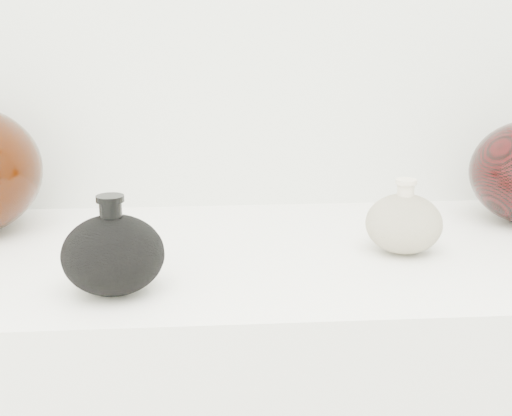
{
  "coord_description": "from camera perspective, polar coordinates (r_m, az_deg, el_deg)",
  "views": [
    {
      "loc": [
        -0.11,
        -0.02,
        1.23
      ],
      "look_at": [
        -0.04,
        0.92,
        0.97
      ],
      "focal_mm": 50.0,
      "sensor_mm": 36.0,
      "label": 1
    }
  ],
  "objects": [
    {
      "name": "black_gourd_vase",
      "position": [
        0.87,
        -11.36,
        -3.62
      ],
      "size": [
        0.15,
        0.15,
        0.12
      ],
      "color": "black",
      "rests_on": "display_counter"
    },
    {
      "name": "cream_gourd_vase",
      "position": [
        1.03,
        11.74,
        -1.18
      ],
      "size": [
        0.11,
        0.11,
        0.11
      ],
      "color": "beige",
      "rests_on": "display_counter"
    }
  ]
}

